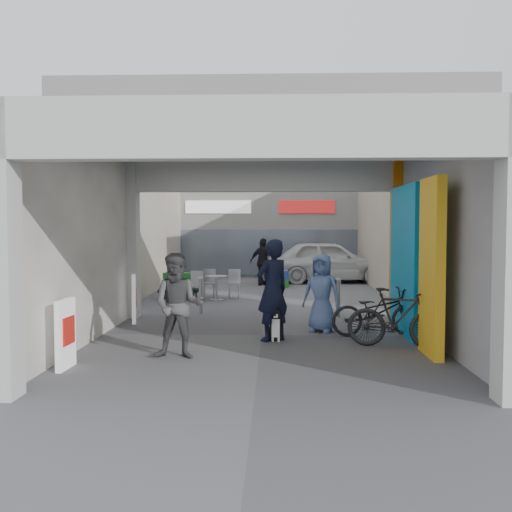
{
  "coord_description": "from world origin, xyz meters",
  "views": [
    {
      "loc": [
        0.24,
        -10.58,
        2.04
      ],
      "look_at": [
        -0.14,
        1.0,
        1.43
      ],
      "focal_mm": 40.0,
      "sensor_mm": 36.0,
      "label": 1
    }
  ],
  "objects_px": {
    "cafe_set": "(214,289)",
    "man_with_dog": "(273,290)",
    "man_crates": "(263,262)",
    "man_back_turned": "(178,306)",
    "white_van": "(329,261)",
    "man_elderly": "(322,293)",
    "bicycle_front": "(377,312)",
    "produce_stand": "(179,288)",
    "bicycle_rear": "(397,318)",
    "border_collie": "(276,327)"
  },
  "relations": [
    {
      "from": "cafe_set",
      "to": "man_with_dog",
      "type": "distance_m",
      "value": 6.08
    },
    {
      "from": "man_crates",
      "to": "man_back_turned",
      "type": "bearing_deg",
      "value": 101.01
    },
    {
      "from": "man_crates",
      "to": "cafe_set",
      "type": "bearing_deg",
      "value": 86.79
    },
    {
      "from": "white_van",
      "to": "cafe_set",
      "type": "bearing_deg",
      "value": 140.62
    },
    {
      "from": "cafe_set",
      "to": "man_elderly",
      "type": "bearing_deg",
      "value": -61.83
    },
    {
      "from": "cafe_set",
      "to": "white_van",
      "type": "height_order",
      "value": "white_van"
    },
    {
      "from": "man_crates",
      "to": "man_elderly",
      "type": "bearing_deg",
      "value": 115.45
    },
    {
      "from": "man_crates",
      "to": "white_van",
      "type": "xyz_separation_m",
      "value": [
        2.35,
        1.22,
        -0.04
      ]
    },
    {
      "from": "man_crates",
      "to": "bicycle_front",
      "type": "distance_m",
      "value": 9.22
    },
    {
      "from": "man_with_dog",
      "to": "man_crates",
      "type": "height_order",
      "value": "man_with_dog"
    },
    {
      "from": "man_back_turned",
      "to": "bicycle_front",
      "type": "relative_size",
      "value": 0.95
    },
    {
      "from": "bicycle_front",
      "to": "white_van",
      "type": "distance_m",
      "value": 10.16
    },
    {
      "from": "produce_stand",
      "to": "man_elderly",
      "type": "bearing_deg",
      "value": -42.1
    },
    {
      "from": "cafe_set",
      "to": "bicycle_rear",
      "type": "height_order",
      "value": "bicycle_rear"
    },
    {
      "from": "produce_stand",
      "to": "man_crates",
      "type": "xyz_separation_m",
      "value": [
        2.31,
        3.61,
        0.53
      ]
    },
    {
      "from": "cafe_set",
      "to": "man_crates",
      "type": "height_order",
      "value": "man_crates"
    },
    {
      "from": "bicycle_front",
      "to": "border_collie",
      "type": "bearing_deg",
      "value": 97.28
    },
    {
      "from": "border_collie",
      "to": "cafe_set",
      "type": "bearing_deg",
      "value": 117.77
    },
    {
      "from": "cafe_set",
      "to": "man_crates",
      "type": "relative_size",
      "value": 0.82
    },
    {
      "from": "cafe_set",
      "to": "border_collie",
      "type": "distance_m",
      "value": 6.06
    },
    {
      "from": "bicycle_front",
      "to": "man_with_dog",
      "type": "bearing_deg",
      "value": 97.16
    },
    {
      "from": "produce_stand",
      "to": "man_with_dog",
      "type": "height_order",
      "value": "man_with_dog"
    },
    {
      "from": "cafe_set",
      "to": "bicycle_rear",
      "type": "distance_m",
      "value": 7.39
    },
    {
      "from": "cafe_set",
      "to": "bicycle_front",
      "type": "xyz_separation_m",
      "value": [
        3.61,
        -5.3,
        0.16
      ]
    },
    {
      "from": "produce_stand",
      "to": "white_van",
      "type": "xyz_separation_m",
      "value": [
        4.67,
        4.84,
        0.49
      ]
    },
    {
      "from": "white_van",
      "to": "produce_stand",
      "type": "bearing_deg",
      "value": 133.77
    },
    {
      "from": "man_back_turned",
      "to": "bicycle_rear",
      "type": "height_order",
      "value": "man_back_turned"
    },
    {
      "from": "border_collie",
      "to": "man_crates",
      "type": "relative_size",
      "value": 0.38
    },
    {
      "from": "man_with_dog",
      "to": "bicycle_front",
      "type": "bearing_deg",
      "value": 157.89
    },
    {
      "from": "border_collie",
      "to": "man_back_turned",
      "type": "relative_size",
      "value": 0.38
    },
    {
      "from": "man_elderly",
      "to": "bicycle_rear",
      "type": "relative_size",
      "value": 0.9
    },
    {
      "from": "man_elderly",
      "to": "man_crates",
      "type": "height_order",
      "value": "man_crates"
    },
    {
      "from": "man_elderly",
      "to": "bicycle_front",
      "type": "relative_size",
      "value": 0.88
    },
    {
      "from": "produce_stand",
      "to": "man_back_turned",
      "type": "xyz_separation_m",
      "value": [
        1.21,
        -7.22,
        0.53
      ]
    },
    {
      "from": "man_with_dog",
      "to": "man_elderly",
      "type": "relative_size",
      "value": 1.2
    },
    {
      "from": "white_van",
      "to": "man_elderly",
      "type": "bearing_deg",
      "value": 171.56
    },
    {
      "from": "bicycle_rear",
      "to": "man_elderly",
      "type": "bearing_deg",
      "value": 54.2
    },
    {
      "from": "bicycle_front",
      "to": "white_van",
      "type": "bearing_deg",
      "value": -8.2
    },
    {
      "from": "man_with_dog",
      "to": "bicycle_front",
      "type": "xyz_separation_m",
      "value": [
        1.94,
        0.52,
        -0.45
      ]
    },
    {
      "from": "border_collie",
      "to": "white_van",
      "type": "height_order",
      "value": "white_van"
    },
    {
      "from": "bicycle_rear",
      "to": "cafe_set",
      "type": "bearing_deg",
      "value": 46.73
    },
    {
      "from": "bicycle_front",
      "to": "bicycle_rear",
      "type": "distance_m",
      "value": 1.07
    },
    {
      "from": "man_back_turned",
      "to": "man_elderly",
      "type": "xyz_separation_m",
      "value": [
        2.39,
        2.31,
        -0.06
      ]
    },
    {
      "from": "man_back_turned",
      "to": "white_van",
      "type": "relative_size",
      "value": 0.36
    },
    {
      "from": "border_collie",
      "to": "man_crates",
      "type": "distance_m",
      "value": 9.46
    },
    {
      "from": "cafe_set",
      "to": "produce_stand",
      "type": "distance_m",
      "value": 0.99
    },
    {
      "from": "man_crates",
      "to": "white_van",
      "type": "relative_size",
      "value": 0.36
    },
    {
      "from": "border_collie",
      "to": "man_elderly",
      "type": "distance_m",
      "value": 1.37
    },
    {
      "from": "produce_stand",
      "to": "white_van",
      "type": "relative_size",
      "value": 0.24
    },
    {
      "from": "man_back_turned",
      "to": "produce_stand",
      "type": "bearing_deg",
      "value": 102.4
    }
  ]
}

